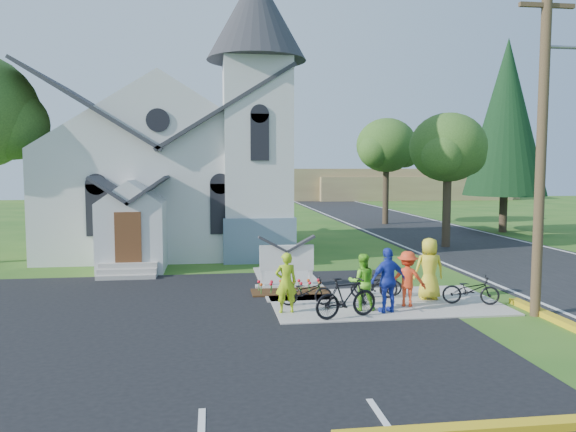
{
  "coord_description": "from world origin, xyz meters",
  "views": [
    {
      "loc": [
        -3.8,
        -16.05,
        4.22
      ],
      "look_at": [
        -0.91,
        5.0,
        2.36
      ],
      "focal_mm": 35.0,
      "sensor_mm": 36.0,
      "label": 1
    }
  ],
  "objects": [
    {
      "name": "cyclist_1",
      "position": [
        0.54,
        -0.35,
        0.88
      ],
      "size": [
        0.87,
        0.72,
        1.66
      ],
      "primitive_type": "imported",
      "rotation": [
        0.0,
        0.0,
        3.03
      ],
      "color": "#72DB29",
      "rests_on": "sidewalk"
    },
    {
      "name": "church",
      "position": [
        -5.48,
        12.48,
        5.25
      ],
      "size": [
        12.35,
        12.0,
        13.0
      ],
      "color": "silver",
      "rests_on": "ground"
    },
    {
      "name": "parking_lot",
      "position": [
        -7.0,
        -2.0,
        0.01
      ],
      "size": [
        20.0,
        16.0,
        0.02
      ],
      "primitive_type": "cube",
      "color": "black",
      "rests_on": "ground"
    },
    {
      "name": "cyclist_0",
      "position": [
        -1.7,
        -0.34,
        0.92
      ],
      "size": [
        0.66,
        0.45,
        1.74
      ],
      "primitive_type": "imported",
      "rotation": [
        0.0,
        0.0,
        3.2
      ],
      "color": "#A3CA17",
      "rests_on": "sidewalk"
    },
    {
      "name": "road",
      "position": [
        10.0,
        15.0,
        0.01
      ],
      "size": [
        8.0,
        90.0,
        0.02
      ],
      "primitive_type": "cube",
      "color": "black",
      "rests_on": "ground"
    },
    {
      "name": "bike_4",
      "position": [
        4.01,
        -0.15,
        0.49
      ],
      "size": [
        1.78,
        1.05,
        0.89
      ],
      "primitive_type": "imported",
      "rotation": [
        0.0,
        0.0,
        1.28
      ],
      "color": "black",
      "rests_on": "sidewalk"
    },
    {
      "name": "distant_hills",
      "position": [
        3.36,
        56.33,
        2.17
      ],
      "size": [
        61.0,
        10.0,
        5.6
      ],
      "color": "#8A724D",
      "rests_on": "ground"
    },
    {
      "name": "church_sign",
      "position": [
        -1.2,
        3.2,
        1.03
      ],
      "size": [
        2.2,
        0.4,
        1.7
      ],
      "color": "gray",
      "rests_on": "ground"
    },
    {
      "name": "bike_3",
      "position": [
        1.31,
        0.99,
        0.5
      ],
      "size": [
        1.55,
        0.61,
        0.91
      ],
      "primitive_type": "imported",
      "rotation": [
        0.0,
        0.0,
        1.45
      ],
      "color": "black",
      "rests_on": "sidewalk"
    },
    {
      "name": "conifer",
      "position": [
        15.0,
        18.0,
        7.39
      ],
      "size": [
        5.2,
        5.2,
        12.4
      ],
      "color": "#372B1E",
      "rests_on": "ground"
    },
    {
      "name": "sidewalk",
      "position": [
        1.5,
        0.5,
        0.03
      ],
      "size": [
        7.0,
        4.0,
        0.05
      ],
      "primitive_type": "cube",
      "color": "gray",
      "rests_on": "ground"
    },
    {
      "name": "bike_2",
      "position": [
        1.54,
        1.38,
        0.46
      ],
      "size": [
        1.65,
        0.93,
        0.82
      ],
      "primitive_type": "imported",
      "rotation": [
        0.0,
        0.0,
        1.31
      ],
      "color": "black",
      "rests_on": "sidewalk"
    },
    {
      "name": "bike_1",
      "position": [
        -0.12,
        -1.14,
        0.62
      ],
      "size": [
        1.97,
        1.04,
        1.14
      ],
      "primitive_type": "imported",
      "rotation": [
        0.0,
        0.0,
        1.85
      ],
      "color": "black",
      "rests_on": "sidewalk"
    },
    {
      "name": "cyclist_2",
      "position": [
        1.21,
        -0.72,
        0.99
      ],
      "size": [
        1.18,
        0.7,
        1.87
      ],
      "primitive_type": "imported",
      "rotation": [
        0.0,
        0.0,
        3.38
      ],
      "color": "#253ABA",
      "rests_on": "sidewalk"
    },
    {
      "name": "utility_pole",
      "position": [
        5.36,
        -1.5,
        5.4
      ],
      "size": [
        3.45,
        0.28,
        10.0
      ],
      "color": "#4B3625",
      "rests_on": "ground"
    },
    {
      "name": "flower_bed",
      "position": [
        -1.2,
        2.3,
        0.04
      ],
      "size": [
        2.6,
        1.1,
        0.07
      ],
      "primitive_type": "cube",
      "color": "#36210E",
      "rests_on": "ground"
    },
    {
      "name": "ground",
      "position": [
        0.0,
        0.0,
        0.0
      ],
      "size": [
        120.0,
        120.0,
        0.0
      ],
      "primitive_type": "plane",
      "color": "#275919",
      "rests_on": "ground"
    },
    {
      "name": "tree_road_near",
      "position": [
        8.5,
        12.0,
        5.21
      ],
      "size": [
        4.0,
        4.0,
        7.05
      ],
      "color": "#372B1E",
      "rests_on": "ground"
    },
    {
      "name": "cyclist_4",
      "position": [
        3.0,
        0.67,
        1.03
      ],
      "size": [
        0.97,
        0.65,
        1.95
      ],
      "primitive_type": "imported",
      "rotation": [
        0.0,
        0.0,
        3.11
      ],
      "color": "yellow",
      "rests_on": "sidewalk"
    },
    {
      "name": "cyclist_3",
      "position": [
        2.02,
        -0.1,
        0.88
      ],
      "size": [
        1.23,
        1.0,
        1.66
      ],
      "primitive_type": "imported",
      "rotation": [
        0.0,
        0.0,
        2.73
      ],
      "color": "#FA421B",
      "rests_on": "sidewalk"
    },
    {
      "name": "tree_road_mid",
      "position": [
        9.0,
        24.0,
        5.78
      ],
      "size": [
        4.4,
        4.4,
        7.8
      ],
      "color": "#372B1E",
      "rests_on": "ground"
    },
    {
      "name": "bike_0",
      "position": [
        -0.99,
        0.41,
        0.47
      ],
      "size": [
        1.63,
        0.65,
        0.84
      ],
      "primitive_type": "imported",
      "rotation": [
        0.0,
        0.0,
        1.51
      ],
      "color": "black",
      "rests_on": "sidewalk"
    }
  ]
}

